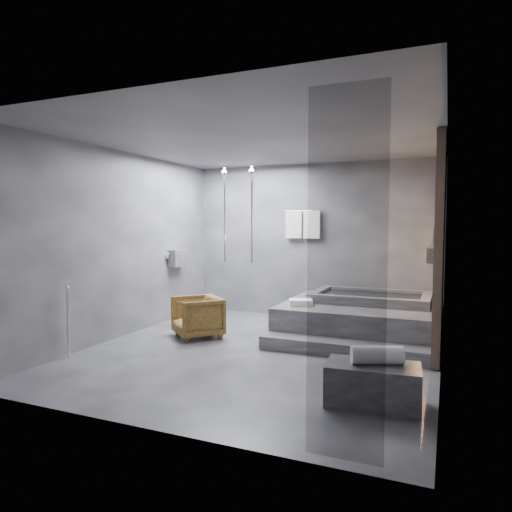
% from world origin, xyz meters
% --- Properties ---
extents(room, '(5.00, 5.04, 2.82)m').
position_xyz_m(room, '(0.40, 0.24, 1.73)').
color(room, '#323235').
rests_on(room, ground).
extents(tub_deck, '(2.20, 2.00, 0.50)m').
position_xyz_m(tub_deck, '(1.05, 1.45, 0.25)').
color(tub_deck, '#38383A').
rests_on(tub_deck, ground).
extents(tub_step, '(2.20, 0.36, 0.18)m').
position_xyz_m(tub_step, '(1.05, 0.27, 0.09)').
color(tub_step, '#38383A').
rests_on(tub_step, ground).
extents(concrete_bench, '(0.90, 0.54, 0.39)m').
position_xyz_m(concrete_bench, '(1.67, -1.25, 0.19)').
color(concrete_bench, '#2E2E30').
rests_on(concrete_bench, ground).
extents(driftwood_chair, '(0.94, 0.94, 0.62)m').
position_xyz_m(driftwood_chair, '(-1.17, 0.38, 0.31)').
color(driftwood_chair, '#432C10').
rests_on(driftwood_chair, ground).
extents(rolled_towel, '(0.51, 0.34, 0.17)m').
position_xyz_m(rolled_towel, '(1.70, -1.22, 0.48)').
color(rolled_towel, white).
rests_on(rolled_towel, concrete_bench).
extents(deck_towel, '(0.40, 0.35, 0.09)m').
position_xyz_m(deck_towel, '(0.29, 0.89, 0.54)').
color(deck_towel, white).
rests_on(deck_towel, tub_deck).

